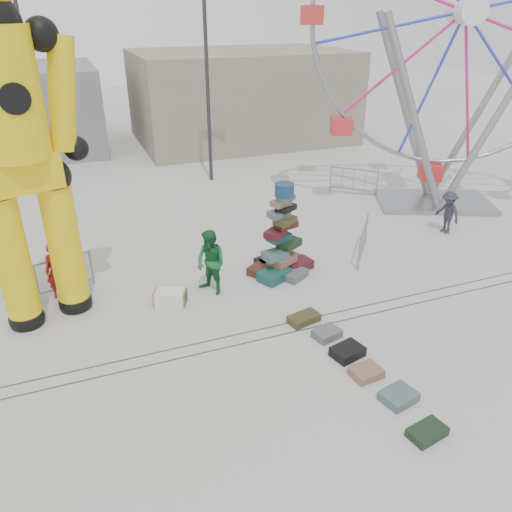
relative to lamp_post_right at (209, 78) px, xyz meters
name	(u,v)px	position (x,y,z in m)	size (l,w,h in m)	color
ground	(247,360)	(-3.09, -13.00, -4.48)	(90.00, 90.00, 0.00)	#9E9E99
track_line_near	(239,345)	(-3.09, -12.40, -4.48)	(40.00, 0.04, 0.01)	#47443F
track_line_far	(233,335)	(-3.09, -12.00, -4.48)	(40.00, 0.04, 0.01)	#47443F
building_right	(241,96)	(3.91, 7.00, -1.98)	(12.00, 8.00, 5.00)	gray
building_left	(2,110)	(-9.09, 9.00, -2.28)	(10.00, 8.00, 4.40)	gray
lamp_post_right	(209,78)	(0.00, 0.00, 0.00)	(1.41, 0.25, 8.00)	#2D2D30
lamp_post_left	(33,80)	(-7.00, 2.00, 0.00)	(1.41, 0.25, 8.00)	#2D2D30
suitcase_tower	(281,248)	(-0.68, -9.39, -3.70)	(2.14, 1.86, 2.80)	#1A4E4A
crash_test_dummy	(16,147)	(-7.21, -9.46, -0.03)	(3.34, 1.56, 8.44)	black
ferris_wheel	(461,40)	(7.48, -6.30, 1.68)	(9.95, 4.50, 12.52)	gray
steamer_trunk	(170,297)	(-4.20, -10.00, -4.29)	(0.84, 0.49, 0.39)	silver
row_case_0	(304,318)	(-1.21, -12.08, -4.38)	(0.81, 0.44, 0.20)	#3F3E1F
row_case_1	(327,333)	(-0.98, -12.88, -4.38)	(0.64, 0.48, 0.20)	#5B6063
row_case_2	(348,352)	(-0.88, -13.70, -4.37)	(0.72, 0.53, 0.23)	black
row_case_3	(366,372)	(-0.86, -14.45, -4.39)	(0.65, 0.52, 0.19)	#906049
row_case_4	(399,396)	(-0.65, -15.34, -4.38)	(0.70, 0.56, 0.20)	#496469
row_case_5	(427,432)	(-0.72, -16.33, -4.39)	(0.73, 0.45, 0.18)	black
barricade_dummy_c	(56,277)	(-7.02, -8.37, -3.93)	(2.00, 0.10, 1.10)	gray
barricade_wheel_front	(363,240)	(2.19, -9.35, -3.93)	(2.00, 0.10, 1.10)	gray
barricade_wheel_back	(354,181)	(5.08, -3.96, -3.93)	(2.00, 0.10, 1.10)	gray
pedestrian_red	(57,270)	(-6.96, -8.51, -3.68)	(0.59, 0.39, 1.61)	#AC1A18
pedestrian_green	(211,263)	(-2.98, -9.81, -3.55)	(0.91, 0.71, 1.87)	#165A2D
pedestrian_black	(63,269)	(-6.78, -8.56, -3.64)	(0.99, 0.41, 1.69)	black
pedestrian_grey	(448,212)	(5.95, -8.80, -3.72)	(0.99, 0.57, 1.53)	#272633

